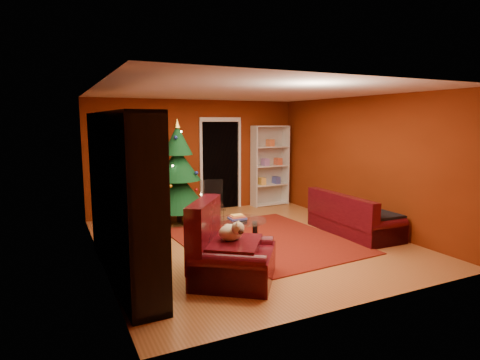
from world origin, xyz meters
name	(u,v)px	position (x,y,z in m)	size (l,w,h in m)	color
floor	(250,243)	(0.00, 0.00, -0.03)	(5.00, 5.50, 0.05)	#AA6531
ceiling	(250,90)	(0.00, 0.00, 2.62)	(5.00, 5.50, 0.05)	silver
wall_back	(196,156)	(0.00, 2.77, 1.30)	(5.00, 0.05, 2.60)	maroon
wall_left	(96,178)	(-2.52, 0.00, 1.30)	(0.05, 5.50, 2.60)	maroon
wall_right	(363,162)	(2.52, 0.00, 1.30)	(0.05, 5.50, 2.60)	maroon
doorway	(221,166)	(0.60, 2.73, 1.05)	(1.06, 0.60, 2.16)	black
rug	(262,240)	(0.22, -0.07, 0.01)	(2.71, 3.16, 0.02)	maroon
media_unit	(122,196)	(-2.27, -0.66, 1.12)	(0.45, 2.92, 2.24)	black
christmas_tree	(178,172)	(-0.71, 1.90, 1.06)	(1.23, 1.23, 2.19)	#093416
gift_box_teal	(136,219)	(-1.60, 1.99, 0.14)	(0.28, 0.28, 0.28)	#20596B
gift_box_green	(191,219)	(-0.57, 1.54, 0.13)	(0.26, 0.26, 0.26)	#1D5425
white_bookshelf	(270,166)	(1.88, 2.57, 1.00)	(0.95, 0.34, 2.05)	white
armchair	(234,249)	(-0.99, -1.48, 0.44)	(1.12, 1.12, 0.87)	#38070E
dog	(231,232)	(-1.00, -1.41, 0.65)	(0.40, 0.30, 0.28)	beige
sofa	(354,213)	(2.02, -0.39, 0.40)	(1.85, 0.83, 0.79)	#38070E
coffee_table	(241,232)	(-0.22, -0.11, 0.23)	(0.87, 0.87, 0.54)	gray
acrylic_chair	(213,208)	(-0.28, 1.04, 0.43)	(0.44, 0.49, 0.87)	#66605B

